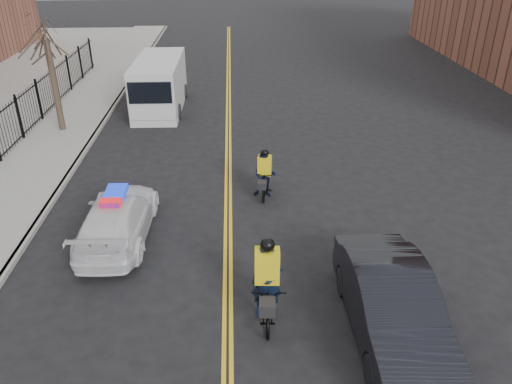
{
  "coord_description": "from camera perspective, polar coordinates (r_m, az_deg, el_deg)",
  "views": [
    {
      "loc": [
        0.24,
        -12.02,
        8.25
      ],
      "look_at": [
        0.87,
        1.18,
        1.3
      ],
      "focal_mm": 35.0,
      "sensor_mm": 36.0,
      "label": 1
    }
  ],
  "objects": [
    {
      "name": "dark_sedan",
      "position": [
        11.79,
        15.32,
        -12.52
      ],
      "size": [
        1.76,
        4.99,
        1.64
      ],
      "primitive_type": "imported",
      "rotation": [
        0.0,
        0.0,
        0.0
      ],
      "color": "black",
      "rests_on": "ground"
    },
    {
      "name": "cyclist_far",
      "position": [
        17.18,
        0.98,
        1.64
      ],
      "size": [
        0.88,
        1.79,
        1.75
      ],
      "rotation": [
        0.0,
        0.0,
        -0.19
      ],
      "color": "black",
      "rests_on": "ground"
    },
    {
      "name": "street_tree",
      "position": [
        23.85,
        -22.61,
        14.3
      ],
      "size": [
        3.2,
        3.2,
        4.8
      ],
      "color": "#35271F",
      "rests_on": "sidewalk"
    },
    {
      "name": "iron_fence",
      "position": [
        23.21,
        -26.22,
        6.64
      ],
      "size": [
        0.12,
        28.0,
        2.0
      ],
      "primitive_type": null,
      "color": "black",
      "rests_on": "ground"
    },
    {
      "name": "cargo_van",
      "position": [
        26.42,
        -11.02,
        11.83
      ],
      "size": [
        2.39,
        6.04,
        2.52
      ],
      "rotation": [
        0.0,
        0.0,
        -0.01
      ],
      "color": "silver",
      "rests_on": "ground"
    },
    {
      "name": "center_line_right",
      "position": [
        21.66,
        -2.97,
        5.32
      ],
      "size": [
        0.1,
        60.0,
        0.01
      ],
      "primitive_type": "cube",
      "color": "yellow",
      "rests_on": "ground"
    },
    {
      "name": "ground",
      "position": [
        14.58,
        -3.22,
        -6.76
      ],
      "size": [
        120.0,
        120.0,
        0.0
      ],
      "primitive_type": "plane",
      "color": "black",
      "rests_on": "ground"
    },
    {
      "name": "center_line_left",
      "position": [
        21.66,
        -3.39,
        5.31
      ],
      "size": [
        0.1,
        60.0,
        0.01
      ],
      "primitive_type": "cube",
      "color": "yellow",
      "rests_on": "ground"
    },
    {
      "name": "curb",
      "position": [
        22.51,
        -18.7,
        4.93
      ],
      "size": [
        0.2,
        60.0,
        0.15
      ],
      "primitive_type": "cube",
      "color": "gray",
      "rests_on": "ground"
    },
    {
      "name": "police_cruiser",
      "position": [
        15.39,
        -15.54,
        -2.85
      ],
      "size": [
        1.98,
        4.69,
        1.51
      ],
      "rotation": [
        0.0,
        0.0,
        3.12
      ],
      "color": "white",
      "rests_on": "ground"
    },
    {
      "name": "sidewalk",
      "position": [
        22.97,
        -22.3,
        4.75
      ],
      "size": [
        3.0,
        60.0,
        0.15
      ],
      "primitive_type": "cube",
      "color": "gray",
      "rests_on": "ground"
    },
    {
      "name": "cyclist_near",
      "position": [
        11.94,
        1.25,
        -11.11
      ],
      "size": [
        0.9,
        2.26,
        2.18
      ],
      "rotation": [
        0.0,
        0.0,
        -0.06
      ],
      "color": "black",
      "rests_on": "ground"
    }
  ]
}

